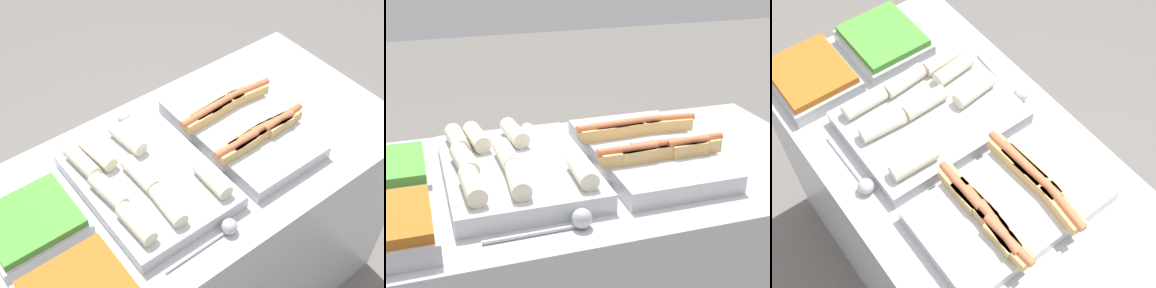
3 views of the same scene
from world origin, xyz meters
The scene contains 6 objects.
counter centered at (0.00, 0.00, 0.43)m, with size 1.42×0.73×0.86m.
tray_hotdogs centered at (0.19, 0.00, 0.90)m, with size 0.37×0.51×0.10m.
tray_wraps centered at (-0.20, 0.00, 0.90)m, with size 0.37×0.50×0.10m.
tray_side_back centered at (-0.54, 0.06, 0.90)m, with size 0.27×0.24×0.07m.
serving_spoon_near centered at (-0.12, -0.28, 0.88)m, with size 0.25×0.05×0.05m.
serving_spoon_far centered at (-0.12, 0.28, 0.88)m, with size 0.26×0.05×0.05m.
Camera 1 is at (-0.72, -0.92, 2.13)m, focal length 50.00 mm.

